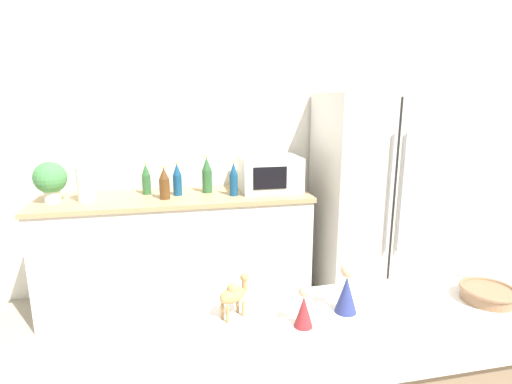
{
  "coord_description": "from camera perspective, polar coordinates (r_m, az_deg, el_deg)",
  "views": [
    {
      "loc": [
        -0.39,
        -0.68,
        1.64
      ],
      "look_at": [
        0.05,
        1.38,
        1.14
      ],
      "focal_mm": 28.0,
      "sensor_mm": 36.0,
      "label": 1
    }
  ],
  "objects": [
    {
      "name": "wise_man_figurine_blue",
      "position": [
        1.37,
        12.79,
        -13.69
      ],
      "size": [
        0.07,
        0.07,
        0.17
      ],
      "color": "navy",
      "rests_on": "bar_counter"
    },
    {
      "name": "back_bottle_2",
      "position": [
        3.15,
        -11.18,
        1.74
      ],
      "size": [
        0.07,
        0.07,
        0.26
      ],
      "color": "navy",
      "rests_on": "back_counter"
    },
    {
      "name": "potted_plant",
      "position": [
        3.23,
        -27.32,
        1.62
      ],
      "size": [
        0.23,
        0.23,
        0.3
      ],
      "color": "silver",
      "rests_on": "back_counter"
    },
    {
      "name": "paper_towel_roll",
      "position": [
        3.16,
        -23.2,
        0.98
      ],
      "size": [
        0.12,
        0.12,
        0.25
      ],
      "color": "white",
      "rests_on": "back_counter"
    },
    {
      "name": "back_bottle_0",
      "position": [
        3.06,
        -12.96,
        1.18
      ],
      "size": [
        0.08,
        0.08,
        0.25
      ],
      "color": "brown",
      "rests_on": "back_counter"
    },
    {
      "name": "wise_man_figurine_crimson",
      "position": [
        1.28,
        6.83,
        -16.24
      ],
      "size": [
        0.06,
        0.06,
        0.14
      ],
      "color": "maroon",
      "rests_on": "bar_counter"
    },
    {
      "name": "back_counter",
      "position": [
        3.31,
        -10.98,
        -8.03
      ],
      "size": [
        2.09,
        0.63,
        0.9
      ],
      "color": "silver",
      "rests_on": "ground_plane"
    },
    {
      "name": "refrigerator",
      "position": [
        3.53,
        16.22,
        -0.28
      ],
      "size": [
        0.89,
        0.72,
        1.68
      ],
      "color": "silver",
      "rests_on": "ground_plane"
    },
    {
      "name": "fruit_bowl",
      "position": [
        1.64,
        30.19,
        -12.38
      ],
      "size": [
        0.19,
        0.19,
        0.05
      ],
      "color": "#8C6647",
      "rests_on": "bar_counter"
    },
    {
      "name": "back_bottle_4",
      "position": [
        3.25,
        -15.41,
        1.75
      ],
      "size": [
        0.07,
        0.07,
        0.25
      ],
      "color": "#2D6033",
      "rests_on": "back_counter"
    },
    {
      "name": "back_bottle_1",
      "position": [
        3.09,
        -3.22,
        1.79
      ],
      "size": [
        0.06,
        0.06,
        0.27
      ],
      "color": "navy",
      "rests_on": "back_counter"
    },
    {
      "name": "microwave",
      "position": [
        3.26,
        1.99,
        2.64
      ],
      "size": [
        0.48,
        0.37,
        0.28
      ],
      "color": "white",
      "rests_on": "back_counter"
    },
    {
      "name": "camel_figurine",
      "position": [
        1.31,
        -3.19,
        -14.33
      ],
      "size": [
        0.11,
        0.09,
        0.14
      ],
      "color": "#A87F4C",
      "rests_on": "bar_counter"
    },
    {
      "name": "back_bottle_3",
      "position": [
        3.21,
        -7.03,
        2.39
      ],
      "size": [
        0.08,
        0.08,
        0.29
      ],
      "color": "#2D6033",
      "rests_on": "back_counter"
    },
    {
      "name": "wall_back",
      "position": [
        3.46,
        -5.59,
        7.21
      ],
      "size": [
        8.0,
        0.06,
        2.55
      ],
      "color": "silver",
      "rests_on": "ground_plane"
    }
  ]
}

